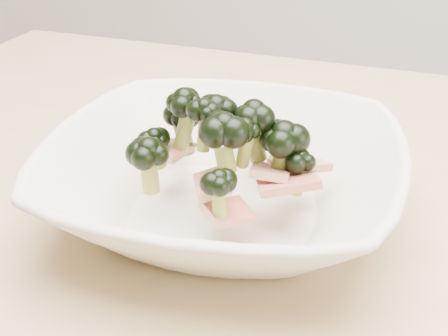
# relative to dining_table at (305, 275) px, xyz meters

# --- Properties ---
(dining_table) EXTENTS (1.20, 0.80, 0.75)m
(dining_table) POSITION_rel_dining_table_xyz_m (0.00, 0.00, 0.00)
(dining_table) COLOR tan
(dining_table) RESTS_ON ground
(broccoli_dish) EXTENTS (0.35, 0.35, 0.12)m
(broccoli_dish) POSITION_rel_dining_table_xyz_m (-0.06, -0.07, 0.14)
(broccoli_dish) COLOR beige
(broccoli_dish) RESTS_ON dining_table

